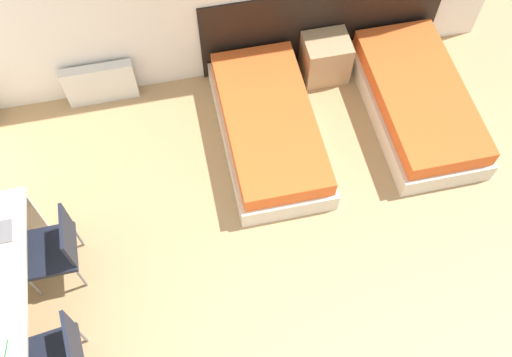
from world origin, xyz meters
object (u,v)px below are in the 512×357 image
Objects in this scene: bed_near_door at (417,102)px; chair_near_notebook at (59,356)px; nightstand at (325,58)px; bed_near_window at (269,128)px; chair_near_laptop at (55,247)px.

bed_near_door is 4.30m from chair_near_notebook.
chair_near_notebook reaches higher than nightstand.
bed_near_window is 1.64m from bed_near_door.
nightstand is 0.61× the size of chair_near_laptop.
chair_near_notebook is at bearing -152.32° from bed_near_door.
chair_near_notebook is (-0.00, -0.95, 0.00)m from chair_near_laptop.
chair_near_notebook is (-2.98, -2.76, 0.22)m from nightstand.
chair_near_laptop is (-3.80, -1.04, 0.27)m from bed_near_door.
chair_near_laptop reaches higher than bed_near_door.
chair_near_laptop is at bearing -154.28° from bed_near_window.
chair_near_laptop is 1.00× the size of chair_near_notebook.
nightstand is (-0.82, 0.76, 0.05)m from bed_near_door.
bed_near_door is 2.29× the size of chair_near_notebook.
nightstand is (0.82, 0.76, 0.05)m from bed_near_window.
bed_near_window is 2.29× the size of chair_near_notebook.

